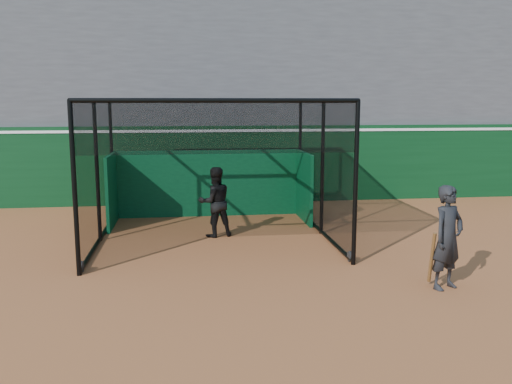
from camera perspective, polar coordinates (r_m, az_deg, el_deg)
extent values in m
plane|color=#99552C|center=(9.61, -3.65, -10.34)|extent=(120.00, 120.00, 0.00)
cube|color=#093415|center=(17.65, -5.54, 2.89)|extent=(50.00, 0.45, 2.50)
cube|color=white|center=(17.56, -5.59, 6.46)|extent=(50.00, 0.50, 0.08)
cube|color=#4C4C4F|center=(21.42, -6.01, 11.06)|extent=(50.00, 7.85, 7.75)
cube|color=#074724|center=(15.57, -5.01, 0.91)|extent=(5.26, 0.10, 1.90)
cylinder|color=black|center=(11.09, -17.95, -7.48)|extent=(0.08, 0.22, 0.22)
cylinder|color=black|center=(11.39, 9.91, -6.70)|extent=(0.08, 0.22, 0.22)
cylinder|color=black|center=(15.76, -14.78, -2.36)|extent=(0.08, 0.22, 0.22)
cylinder|color=black|center=(15.98, 4.73, -1.92)|extent=(0.08, 0.22, 0.22)
imported|color=black|center=(13.19, -4.34, -1.05)|extent=(0.96, 0.83, 1.71)
imported|color=black|center=(10.04, 19.54, -4.54)|extent=(0.79, 0.69, 1.84)
cylinder|color=#593819|center=(10.06, 18.02, -6.59)|extent=(0.15, 0.37, 0.98)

